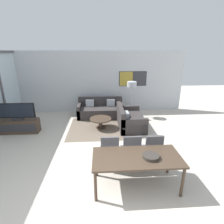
# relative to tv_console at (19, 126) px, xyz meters

# --- Properties ---
(ground_plane) EXTENTS (24.00, 24.00, 0.00)m
(ground_plane) POSITION_rel_tv_console_xyz_m (2.76, -3.60, -0.25)
(ground_plane) COLOR beige
(wall_back) EXTENTS (8.16, 0.09, 2.80)m
(wall_back) POSITION_rel_tv_console_xyz_m (2.79, 2.29, 1.16)
(wall_back) COLOR silver
(wall_back) RESTS_ON ground_plane
(area_rug) EXTENTS (2.37, 2.13, 0.01)m
(area_rug) POSITION_rel_tv_console_xyz_m (2.89, 0.20, -0.24)
(area_rug) COLOR #706051
(area_rug) RESTS_ON ground_plane
(tv_console) EXTENTS (1.36, 0.40, 0.49)m
(tv_console) POSITION_rel_tv_console_xyz_m (0.00, 0.00, 0.00)
(tv_console) COLOR #423326
(tv_console) RESTS_ON ground_plane
(television) EXTENTS (1.23, 0.20, 0.60)m
(television) POSITION_rel_tv_console_xyz_m (0.00, 0.00, 0.55)
(television) COLOR #2D2D33
(television) RESTS_ON tv_console
(sofa_main) EXTENTS (1.99, 0.95, 0.80)m
(sofa_main) POSITION_rel_tv_console_xyz_m (2.89, 1.54, 0.02)
(sofa_main) COLOR #383333
(sofa_main) RESTS_ON ground_plane
(sofa_side) EXTENTS (0.95, 1.62, 0.80)m
(sofa_side) POSITION_rel_tv_console_xyz_m (3.97, 0.27, 0.02)
(sofa_side) COLOR #383333
(sofa_side) RESTS_ON ground_plane
(coffee_table) EXTENTS (0.81, 0.81, 0.39)m
(coffee_table) POSITION_rel_tv_console_xyz_m (2.89, 0.20, 0.04)
(coffee_table) COLOR #423326
(coffee_table) RESTS_ON ground_plane
(dining_table) EXTENTS (1.82, 0.85, 0.73)m
(dining_table) POSITION_rel_tv_console_xyz_m (3.64, -2.87, 0.41)
(dining_table) COLOR #423326
(dining_table) RESTS_ON ground_plane
(dining_chair_left) EXTENTS (0.46, 0.46, 0.91)m
(dining_chair_left) POSITION_rel_tv_console_xyz_m (3.11, -2.21, 0.25)
(dining_chair_left) COLOR #4C4C51
(dining_chair_left) RESTS_ON ground_plane
(dining_chair_centre) EXTENTS (0.46, 0.46, 0.91)m
(dining_chair_centre) POSITION_rel_tv_console_xyz_m (3.64, -2.22, 0.25)
(dining_chair_centre) COLOR #4C4C51
(dining_chair_centre) RESTS_ON ground_plane
(dining_chair_right) EXTENTS (0.46, 0.46, 0.91)m
(dining_chair_right) POSITION_rel_tv_console_xyz_m (4.16, -2.23, 0.25)
(dining_chair_right) COLOR #4C4C51
(dining_chair_right) RESTS_ON ground_plane
(fruit_bowl) EXTENTS (0.34, 0.34, 0.07)m
(fruit_bowl) POSITION_rel_tv_console_xyz_m (3.91, -2.93, 0.52)
(fruit_bowl) COLOR #332D28
(fruit_bowl) RESTS_ON dining_table
(floor_lamp) EXTENTS (0.40, 0.40, 1.55)m
(floor_lamp) POSITION_rel_tv_console_xyz_m (4.25, 1.43, 1.10)
(floor_lamp) COLOR #2D2D33
(floor_lamp) RESTS_ON ground_plane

